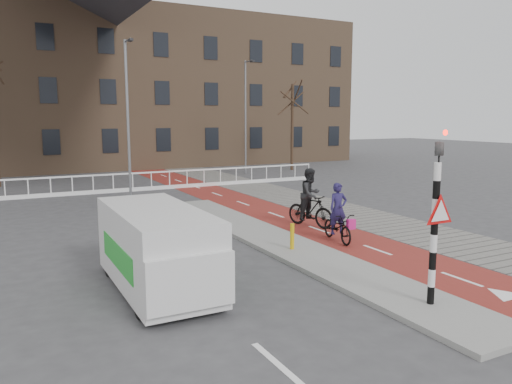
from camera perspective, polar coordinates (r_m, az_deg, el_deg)
name	(u,v)px	position (r m, az deg, el deg)	size (l,w,h in m)	color
ground	(385,277)	(12.75, 14.53, -9.39)	(120.00, 120.00, 0.00)	#38383A
bike_lane	(253,207)	(21.65, -0.35, -1.71)	(2.50, 60.00, 0.01)	maroon
sidewalk	(307,202)	(23.04, 5.86, -1.12)	(3.00, 60.00, 0.01)	slate
curb_island	(278,242)	(15.45, 2.57, -5.71)	(1.80, 16.00, 0.12)	gray
traffic_signal	(436,213)	(10.47, 19.88, -2.31)	(0.80, 0.80, 3.68)	black
bollard	(292,236)	(14.35, 4.15, -5.08)	(0.12, 0.12, 0.74)	#CC9F0B
cyclist_near	(338,222)	(15.79, 9.34, -3.40)	(0.89, 1.83, 1.84)	black
cyclist_far	(310,203)	(17.73, 6.22, -1.22)	(1.14, 2.03, 2.08)	black
van	(157,247)	(11.45, -11.29, -6.23)	(1.78, 4.34, 1.86)	silver
railing	(73,189)	(26.39, -20.24, 0.29)	(28.00, 0.10, 0.99)	silver
townhouse_row	(67,64)	(41.47, -20.74, 13.50)	(46.00, 10.00, 15.90)	#7F6047
tree_right	(292,127)	(36.69, 4.17, 7.37)	(0.21, 0.21, 6.21)	black
streetlight_near	(128,123)	(23.18, -14.42, 7.65)	(0.12, 0.12, 7.21)	slate
streetlight_right	(245,118)	(33.99, -1.21, 8.44)	(0.12, 0.12, 7.57)	slate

